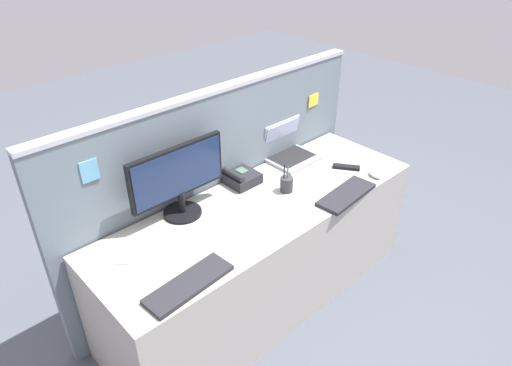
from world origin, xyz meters
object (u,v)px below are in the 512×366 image
computer_mouse_right_hand (375,174)px  tv_remote (346,167)px  cell_phone_white_slab (125,254)px  desk_phone (241,178)px  pen_cup (287,184)px  keyboard_main (346,195)px  keyboard_spare (189,284)px  laptop (288,150)px  desktop_monitor (178,177)px

computer_mouse_right_hand → tv_remote: size_ratio=0.59×
computer_mouse_right_hand → cell_phone_white_slab: computer_mouse_right_hand is taller
desk_phone → computer_mouse_right_hand: bearing=-38.1°
pen_cup → keyboard_main: bearing=-52.7°
keyboard_spare → computer_mouse_right_hand: computer_mouse_right_hand is taller
desk_phone → cell_phone_white_slab: 0.85m
cell_phone_white_slab → tv_remote: size_ratio=0.89×
laptop → keyboard_main: 0.57m
desktop_monitor → cell_phone_white_slab: desktop_monitor is taller
keyboard_main → laptop: bearing=76.0°
desktop_monitor → laptop: 0.90m
keyboard_main → keyboard_spare: size_ratio=0.95×
laptop → keyboard_main: bearing=-99.5°
computer_mouse_right_hand → tv_remote: computer_mouse_right_hand is taller
pen_cup → tv_remote: pen_cup is taller
laptop → cell_phone_white_slab: laptop is taller
pen_cup → computer_mouse_right_hand: bearing=-26.7°
desk_phone → pen_cup: bearing=-61.7°
keyboard_spare → keyboard_main: bearing=-5.9°
pen_cup → cell_phone_white_slab: size_ratio=1.14×
tv_remote → desk_phone: bearing=117.0°
cell_phone_white_slab → desktop_monitor: bearing=52.0°
keyboard_main → cell_phone_white_slab: bearing=156.3°
keyboard_spare → laptop: bearing=19.7°
pen_cup → cell_phone_white_slab: (-0.98, 0.14, -0.04)m
keyboard_main → cell_phone_white_slab: 1.26m
desk_phone → keyboard_spare: desk_phone is taller
desk_phone → computer_mouse_right_hand: desk_phone is taller
cell_phone_white_slab → computer_mouse_right_hand: bearing=23.6°
desk_phone → cell_phone_white_slab: bearing=-172.6°
laptop → pen_cup: 0.41m
laptop → tv_remote: size_ratio=1.84×
keyboard_main → computer_mouse_right_hand: size_ratio=4.04×
desk_phone → pen_cup: pen_cup is taller
desktop_monitor → keyboard_spare: desktop_monitor is taller
tv_remote → keyboard_main: bearing=-177.0°
desktop_monitor → computer_mouse_right_hand: 1.22m
keyboard_main → desk_phone: bearing=118.8°
desktop_monitor → pen_cup: (0.58, -0.24, -0.18)m
computer_mouse_right_hand → keyboard_spare: bearing=-159.6°
keyboard_main → cell_phone_white_slab: (-1.19, 0.42, -0.01)m
tv_remote → keyboard_spare: bearing=152.6°
keyboard_main → keyboard_spare: bearing=173.8°
pen_cup → cell_phone_white_slab: 0.99m
desk_phone → keyboard_spare: size_ratio=0.44×
pen_cup → laptop: bearing=42.6°
laptop → tv_remote: (0.17, -0.36, -0.05)m
computer_mouse_right_hand → pen_cup: 0.58m
laptop → keyboard_spare: (-1.18, -0.52, -0.05)m
keyboard_main → keyboard_spare: 1.09m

